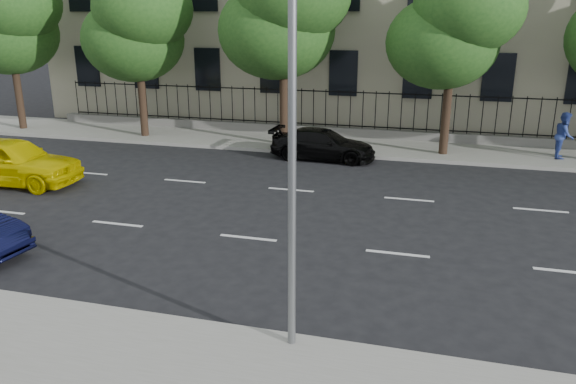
% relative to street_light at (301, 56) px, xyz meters
% --- Properties ---
extents(ground, '(120.00, 120.00, 0.00)m').
position_rel_street_light_xyz_m(ground, '(-2.50, 1.77, -5.15)').
color(ground, black).
rests_on(ground, ground).
extents(near_sidewalk, '(60.00, 4.00, 0.15)m').
position_rel_street_light_xyz_m(near_sidewalk, '(-2.50, -2.23, -5.07)').
color(near_sidewalk, gray).
rests_on(near_sidewalk, ground).
extents(far_sidewalk, '(60.00, 4.00, 0.15)m').
position_rel_street_light_xyz_m(far_sidewalk, '(-2.50, 15.77, -5.07)').
color(far_sidewalk, gray).
rests_on(far_sidewalk, ground).
extents(lane_markings, '(49.60, 4.62, 0.01)m').
position_rel_street_light_xyz_m(lane_markings, '(-2.50, 6.52, -5.14)').
color(lane_markings, silver).
rests_on(lane_markings, ground).
extents(iron_fence, '(30.00, 0.50, 2.20)m').
position_rel_street_light_xyz_m(iron_fence, '(-2.50, 17.47, -4.50)').
color(iron_fence, slate).
rests_on(iron_fence, far_sidewalk).
extents(street_light, '(0.25, 3.32, 8.05)m').
position_rel_street_light_xyz_m(street_light, '(0.00, 0.00, 0.00)').
color(street_light, slate).
rests_on(street_light, near_sidewalk).
extents(tree_a, '(5.71, 5.31, 9.39)m').
position_rel_street_light_xyz_m(tree_a, '(-18.46, 15.13, 0.98)').
color(tree_a, '#382619').
rests_on(tree_a, far_sidewalk).
extents(tree_b, '(5.53, 5.12, 8.97)m').
position_rel_street_light_xyz_m(tree_b, '(-11.46, 15.13, 0.69)').
color(tree_b, '#382619').
rests_on(tree_b, far_sidewalk).
extents(tree_d, '(5.34, 4.94, 8.84)m').
position_rel_street_light_xyz_m(tree_d, '(2.54, 15.13, 0.69)').
color(tree_d, '#382619').
rests_on(tree_d, far_sidewalk).
extents(yellow_taxi, '(5.04, 2.21, 1.69)m').
position_rel_street_light_xyz_m(yellow_taxi, '(-12.22, 6.83, -4.30)').
color(yellow_taxi, '#DDCA00').
rests_on(yellow_taxi, ground).
extents(black_sedan, '(4.41, 1.94, 1.26)m').
position_rel_street_light_xyz_m(black_sedan, '(-2.33, 13.27, -4.52)').
color(black_sedan, black).
rests_on(black_sedan, ground).
extents(pedestrian_far, '(0.85, 1.02, 1.89)m').
position_rel_street_light_xyz_m(pedestrian_far, '(7.18, 15.45, -4.05)').
color(pedestrian_far, '#304496').
rests_on(pedestrian_far, far_sidewalk).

